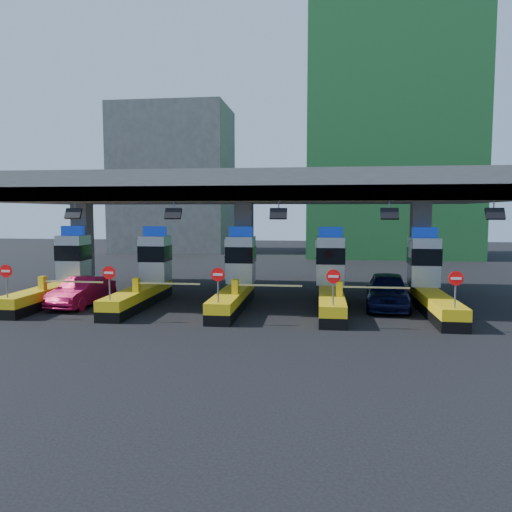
# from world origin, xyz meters

# --- Properties ---
(ground) EXTENTS (120.00, 120.00, 0.00)m
(ground) POSITION_xyz_m (0.00, 0.00, 0.00)
(ground) COLOR black
(ground) RESTS_ON ground
(toll_canopy) EXTENTS (28.00, 12.09, 7.00)m
(toll_canopy) POSITION_xyz_m (0.00, 2.87, 6.13)
(toll_canopy) COLOR slate
(toll_canopy) RESTS_ON ground
(toll_lane_far_left) EXTENTS (4.43, 8.00, 4.16)m
(toll_lane_far_left) POSITION_xyz_m (-10.00, 0.28, 1.40)
(toll_lane_far_left) COLOR black
(toll_lane_far_left) RESTS_ON ground
(toll_lane_left) EXTENTS (4.43, 8.00, 4.16)m
(toll_lane_left) POSITION_xyz_m (-5.00, 0.28, 1.40)
(toll_lane_left) COLOR black
(toll_lane_left) RESTS_ON ground
(toll_lane_center) EXTENTS (4.43, 8.00, 4.16)m
(toll_lane_center) POSITION_xyz_m (0.00, 0.28, 1.40)
(toll_lane_center) COLOR black
(toll_lane_center) RESTS_ON ground
(toll_lane_right) EXTENTS (4.43, 8.00, 4.16)m
(toll_lane_right) POSITION_xyz_m (5.00, 0.28, 1.40)
(toll_lane_right) COLOR black
(toll_lane_right) RESTS_ON ground
(toll_lane_far_right) EXTENTS (4.43, 8.00, 4.16)m
(toll_lane_far_right) POSITION_xyz_m (10.00, 0.28, 1.40)
(toll_lane_far_right) COLOR black
(toll_lane_far_right) RESTS_ON ground
(bg_building_scaffold) EXTENTS (18.00, 12.00, 28.00)m
(bg_building_scaffold) POSITION_xyz_m (12.00, 32.00, 14.00)
(bg_building_scaffold) COLOR #1E5926
(bg_building_scaffold) RESTS_ON ground
(bg_building_concrete) EXTENTS (14.00, 10.00, 18.00)m
(bg_building_concrete) POSITION_xyz_m (-14.00, 36.00, 9.00)
(bg_building_concrete) COLOR #4C4C49
(bg_building_concrete) RESTS_ON ground
(van) EXTENTS (2.69, 5.58, 1.84)m
(van) POSITION_xyz_m (7.93, 0.35, 0.92)
(van) COLOR black
(van) RESTS_ON ground
(red_car) EXTENTS (1.93, 4.74, 1.53)m
(red_car) POSITION_xyz_m (-8.08, -1.12, 0.77)
(red_car) COLOR #AA0D3A
(red_car) RESTS_ON ground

